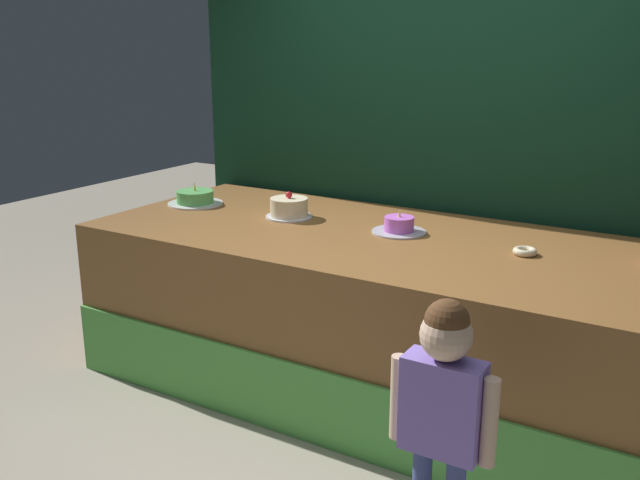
{
  "coord_description": "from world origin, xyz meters",
  "views": [
    {
      "loc": [
        1.58,
        -2.64,
        1.93
      ],
      "look_at": [
        -0.27,
        0.41,
        0.91
      ],
      "focal_mm": 39.76,
      "sensor_mm": 36.0,
      "label": 1
    }
  ],
  "objects_px": {
    "child_figure": "(443,398)",
    "cake_right": "(399,226)",
    "cake_center": "(289,208)",
    "cake_left": "(195,198)",
    "donut": "(525,251)"
  },
  "relations": [
    {
      "from": "child_figure",
      "to": "cake_center",
      "type": "xyz_separation_m",
      "value": [
        -1.48,
        1.23,
        0.27
      ]
    },
    {
      "from": "donut",
      "to": "cake_center",
      "type": "relative_size",
      "value": 0.42
    },
    {
      "from": "cake_left",
      "to": "cake_center",
      "type": "bearing_deg",
      "value": 1.93
    },
    {
      "from": "cake_left",
      "to": "cake_right",
      "type": "height_order",
      "value": "cake_left"
    },
    {
      "from": "child_figure",
      "to": "cake_left",
      "type": "distance_m",
      "value": 2.52
    },
    {
      "from": "donut",
      "to": "cake_right",
      "type": "height_order",
      "value": "cake_right"
    },
    {
      "from": "cake_left",
      "to": "cake_right",
      "type": "distance_m",
      "value": 1.42
    },
    {
      "from": "child_figure",
      "to": "cake_center",
      "type": "relative_size",
      "value": 3.79
    },
    {
      "from": "child_figure",
      "to": "cake_left",
      "type": "relative_size",
      "value": 3.02
    },
    {
      "from": "donut",
      "to": "cake_right",
      "type": "distance_m",
      "value": 0.71
    },
    {
      "from": "child_figure",
      "to": "cake_right",
      "type": "bearing_deg",
      "value": 121.47
    },
    {
      "from": "cake_left",
      "to": "cake_center",
      "type": "distance_m",
      "value": 0.71
    },
    {
      "from": "cake_left",
      "to": "cake_center",
      "type": "xyz_separation_m",
      "value": [
        0.71,
        0.02,
        0.02
      ]
    },
    {
      "from": "donut",
      "to": "cake_center",
      "type": "height_order",
      "value": "cake_center"
    },
    {
      "from": "cake_left",
      "to": "donut",
      "type": "bearing_deg",
      "value": -0.18
    }
  ]
}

